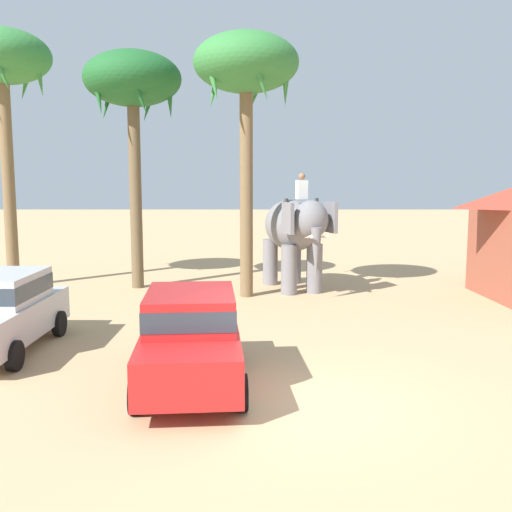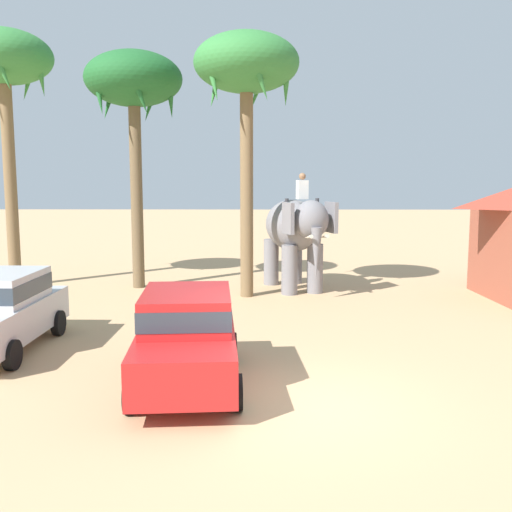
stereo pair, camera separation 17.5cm
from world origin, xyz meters
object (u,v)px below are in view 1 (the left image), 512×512
at_px(palm_tree_near_hut, 132,85).
at_px(palm_tree_behind_elephant, 1,64).
at_px(palm_tree_left_of_road, 246,70).
at_px(elephant_with_mahout, 294,231).
at_px(car_sedan_foreground, 190,334).

bearing_deg(palm_tree_near_hut, palm_tree_behind_elephant, 177.95).
relative_size(palm_tree_behind_elephant, palm_tree_left_of_road, 1.06).
height_order(palm_tree_behind_elephant, palm_tree_near_hut, palm_tree_behind_elephant).
xyz_separation_m(palm_tree_near_hut, palm_tree_left_of_road, (3.74, -1.50, 0.21)).
distance_m(palm_tree_behind_elephant, palm_tree_left_of_road, 8.24).
bearing_deg(elephant_with_mahout, car_sedan_foreground, -105.12).
distance_m(elephant_with_mahout, palm_tree_behind_elephant, 11.07).
bearing_deg(palm_tree_behind_elephant, palm_tree_left_of_road, -11.60).
height_order(car_sedan_foreground, palm_tree_near_hut, palm_tree_near_hut).
bearing_deg(palm_tree_behind_elephant, palm_tree_near_hut, -2.05).
xyz_separation_m(elephant_with_mahout, palm_tree_behind_elephant, (-9.63, 0.56, 5.43)).
relative_size(car_sedan_foreground, palm_tree_left_of_road, 0.52).
distance_m(elephant_with_mahout, palm_tree_left_of_road, 5.31).
distance_m(car_sedan_foreground, palm_tree_behind_elephant, 13.67).
xyz_separation_m(car_sedan_foreground, palm_tree_behind_elephant, (-7.18, 9.65, 6.49)).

